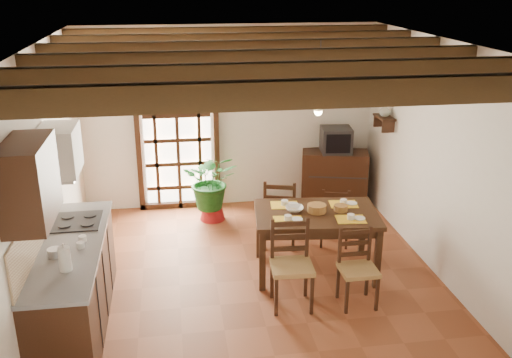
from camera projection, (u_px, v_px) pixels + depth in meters
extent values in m
plane|color=brown|center=(253.00, 280.00, 6.88)|extent=(5.00, 5.00, 0.00)
cube|color=silver|center=(229.00, 118.00, 8.73)|extent=(4.50, 0.02, 2.80)
cube|color=silver|center=(303.00, 283.00, 4.08)|extent=(4.50, 0.02, 2.80)
cube|color=silver|center=(45.00, 181.00, 6.09)|extent=(0.02, 5.00, 2.80)
cube|color=silver|center=(441.00, 161.00, 6.72)|extent=(0.02, 5.00, 2.80)
cube|color=white|center=(252.00, 44.00, 5.93)|extent=(4.50, 5.00, 0.02)
cube|color=black|center=(295.00, 94.00, 4.02)|extent=(4.50, 0.14, 0.20)
cube|color=black|center=(274.00, 74.00, 4.80)|extent=(4.50, 0.14, 0.20)
cube|color=black|center=(258.00, 60.00, 5.58)|extent=(4.50, 0.14, 0.20)
cube|color=black|center=(247.00, 49.00, 6.36)|extent=(4.50, 0.14, 0.20)
cube|color=black|center=(238.00, 41.00, 7.14)|extent=(4.50, 0.14, 0.20)
cube|color=black|center=(231.00, 34.00, 7.92)|extent=(4.50, 0.14, 0.20)
cube|color=white|center=(178.00, 139.00, 8.71)|extent=(1.01, 0.02, 2.11)
cube|color=black|center=(174.00, 64.00, 8.28)|extent=(1.26, 0.10, 0.08)
cube|color=black|center=(138.00, 142.00, 8.58)|extent=(0.08, 0.10, 2.28)
cube|color=black|center=(216.00, 138.00, 8.75)|extent=(0.08, 0.10, 2.28)
cube|color=black|center=(178.00, 140.00, 8.65)|extent=(1.01, 0.03, 2.02)
cube|color=black|center=(75.00, 286.00, 5.90)|extent=(0.60, 2.20, 0.88)
cube|color=slate|center=(70.00, 246.00, 5.75)|extent=(0.64, 2.25, 0.04)
cube|color=tan|center=(38.00, 227.00, 5.63)|extent=(0.02, 2.20, 0.50)
cube|color=black|center=(29.00, 182.00, 4.75)|extent=(0.35, 0.80, 0.70)
cube|color=white|center=(59.00, 150.00, 5.95)|extent=(0.38, 0.60, 0.50)
cube|color=silver|center=(62.00, 174.00, 6.05)|extent=(0.32, 0.55, 0.04)
cube|color=black|center=(78.00, 222.00, 6.25)|extent=(0.50, 0.55, 0.02)
cylinder|color=white|center=(65.00, 260.00, 5.20)|extent=(0.11, 0.11, 0.24)
cylinder|color=silver|center=(55.00, 254.00, 5.48)|extent=(0.14, 0.14, 0.10)
cube|color=#341E10|center=(317.00, 214.00, 6.83)|extent=(1.56, 1.10, 0.05)
cube|color=#341E10|center=(316.00, 220.00, 6.86)|extent=(1.40, 0.99, 0.10)
cube|color=#341E10|center=(362.00, 229.00, 7.37)|extent=(0.08, 0.08, 0.74)
cube|color=#341E10|center=(259.00, 231.00, 7.32)|extent=(0.08, 0.08, 0.74)
cube|color=#341E10|center=(378.00, 259.00, 6.61)|extent=(0.08, 0.08, 0.74)
cube|color=#341E10|center=(262.00, 261.00, 6.56)|extent=(0.08, 0.08, 0.74)
cube|color=#9E7943|center=(292.00, 267.00, 6.20)|extent=(0.47, 0.45, 0.05)
cube|color=black|center=(290.00, 239.00, 6.28)|extent=(0.45, 0.06, 0.49)
cube|color=black|center=(291.00, 286.00, 6.28)|extent=(0.45, 0.43, 0.48)
cube|color=#9E7943|center=(358.00, 270.00, 6.24)|extent=(0.40, 0.39, 0.05)
cube|color=black|center=(355.00, 245.00, 6.32)|extent=(0.40, 0.04, 0.44)
cube|color=black|center=(357.00, 287.00, 6.32)|extent=(0.38, 0.37, 0.43)
cube|color=#9E7943|center=(281.00, 212.00, 7.64)|extent=(0.55, 0.53, 0.05)
cube|color=black|center=(280.00, 200.00, 7.38)|extent=(0.44, 0.16, 0.49)
cube|color=black|center=(280.00, 228.00, 7.72)|extent=(0.52, 0.51, 0.48)
cube|color=#9E7943|center=(335.00, 215.00, 7.68)|extent=(0.47, 0.46, 0.05)
cube|color=black|center=(335.00, 205.00, 7.46)|extent=(0.38, 0.14, 0.42)
cube|color=black|center=(334.00, 229.00, 7.75)|extent=(0.45, 0.43, 0.41)
cube|color=yellow|center=(291.00, 219.00, 6.54)|extent=(0.33, 0.25, 0.01)
cube|color=yellow|center=(352.00, 215.00, 6.65)|extent=(0.33, 0.25, 0.01)
cube|color=yellow|center=(283.00, 204.00, 6.97)|extent=(0.33, 0.25, 0.01)
cube|color=yellow|center=(341.00, 200.00, 7.07)|extent=(0.33, 0.25, 0.01)
cylinder|color=olive|center=(317.00, 205.00, 6.79)|extent=(0.23, 0.23, 0.09)
imported|color=white|center=(294.00, 209.00, 6.85)|extent=(0.25, 0.25, 0.05)
cube|color=black|center=(334.00, 178.00, 9.03)|extent=(1.10, 0.69, 0.87)
cube|color=black|center=(336.00, 140.00, 8.82)|extent=(0.50, 0.46, 0.39)
cube|color=black|center=(340.00, 144.00, 8.63)|extent=(0.37, 0.06, 0.30)
cube|color=white|center=(325.00, 93.00, 8.80)|extent=(0.25, 0.03, 0.32)
cone|color=maroon|center=(212.00, 212.00, 8.55)|extent=(0.38, 0.38, 0.23)
imported|color=#144C19|center=(212.00, 184.00, 8.39)|extent=(2.22, 1.96, 2.27)
cube|color=black|center=(384.00, 117.00, 8.14)|extent=(0.20, 0.42, 0.03)
cube|color=black|center=(388.00, 126.00, 8.02)|extent=(0.18, 0.03, 0.18)
cube|color=black|center=(380.00, 121.00, 8.33)|extent=(0.18, 0.03, 0.18)
imported|color=#B2BFB2|center=(385.00, 110.00, 8.11)|extent=(0.15, 0.15, 0.15)
sphere|color=yellow|center=(386.00, 96.00, 8.04)|extent=(0.14, 0.14, 0.14)
cylinder|color=#144C19|center=(385.00, 106.00, 8.09)|extent=(0.01, 0.01, 0.28)
cube|color=brown|center=(393.00, 82.00, 7.99)|extent=(0.03, 0.32, 0.32)
cube|color=#C3B292|center=(392.00, 82.00, 7.98)|extent=(0.01, 0.26, 0.26)
cylinder|color=black|center=(320.00, 72.00, 6.35)|extent=(0.01, 0.01, 0.70)
cone|color=beige|center=(319.00, 105.00, 6.48)|extent=(0.36, 0.36, 0.14)
sphere|color=#FFD88C|center=(318.00, 112.00, 6.50)|extent=(0.09, 0.09, 0.09)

